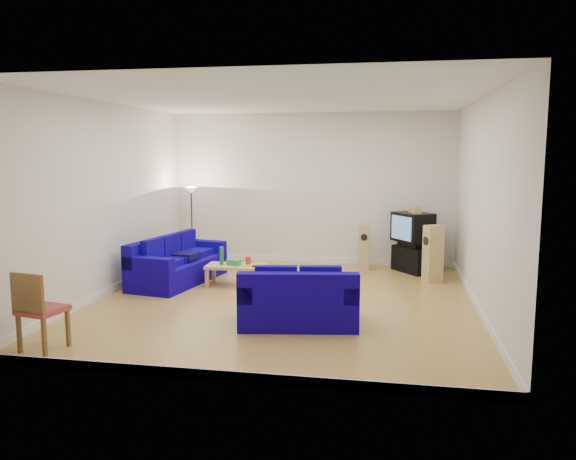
% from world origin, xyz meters
% --- Properties ---
extents(room, '(6.01, 6.51, 3.21)m').
position_xyz_m(room, '(0.00, 0.00, 1.54)').
color(room, olive).
rests_on(room, ground).
extents(sofa_three_seat, '(1.27, 2.25, 0.82)m').
position_xyz_m(sofa_three_seat, '(-2.20, 0.95, 0.31)').
color(sofa_three_seat, '#0D007F').
rests_on(sofa_three_seat, ground).
extents(sofa_loveseat, '(1.73, 1.14, 0.81)m').
position_xyz_m(sofa_loveseat, '(0.44, -1.22, 0.31)').
color(sofa_loveseat, '#0D007F').
rests_on(sofa_loveseat, ground).
extents(coffee_table, '(1.06, 0.55, 0.38)m').
position_xyz_m(coffee_table, '(-1.02, 0.85, 0.33)').
color(coffee_table, tan).
rests_on(coffee_table, ground).
extents(bottle, '(0.09, 0.09, 0.32)m').
position_xyz_m(bottle, '(-1.29, 0.85, 0.54)').
color(bottle, '#197233').
rests_on(bottle, coffee_table).
extents(tissue_box, '(0.27, 0.20, 0.10)m').
position_xyz_m(tissue_box, '(-1.06, 0.83, 0.43)').
color(tissue_box, green).
rests_on(tissue_box, coffee_table).
extents(red_canister, '(0.10, 0.10, 0.14)m').
position_xyz_m(red_canister, '(-0.83, 0.96, 0.45)').
color(red_canister, red).
rests_on(red_canister, coffee_table).
extents(remote, '(0.16, 0.11, 0.02)m').
position_xyz_m(remote, '(-0.64, 0.78, 0.39)').
color(remote, black).
rests_on(remote, coffee_table).
extents(tv_stand, '(0.87, 0.94, 0.51)m').
position_xyz_m(tv_stand, '(2.13, 2.64, 0.25)').
color(tv_stand, black).
rests_on(tv_stand, ground).
extents(av_receiver, '(0.60, 0.60, 0.11)m').
position_xyz_m(av_receiver, '(2.11, 2.63, 0.56)').
color(av_receiver, black).
rests_on(av_receiver, tv_stand).
extents(television, '(0.88, 0.92, 0.58)m').
position_xyz_m(television, '(2.10, 2.63, 0.90)').
color(television, black).
rests_on(television, av_receiver).
extents(centre_speaker, '(0.24, 0.41, 0.13)m').
position_xyz_m(centre_speaker, '(2.13, 2.59, 1.26)').
color(centre_speaker, tan).
rests_on(centre_speaker, television).
extents(speaker_left, '(0.22, 0.29, 0.93)m').
position_xyz_m(speaker_left, '(1.16, 2.70, 0.47)').
color(speaker_left, tan).
rests_on(speaker_left, ground).
extents(speaker_right, '(0.39, 0.36, 1.05)m').
position_xyz_m(speaker_right, '(2.45, 1.80, 0.53)').
color(speaker_right, tan).
rests_on(speaker_right, ground).
extents(floor_lamp, '(0.28, 0.28, 1.65)m').
position_xyz_m(floor_lamp, '(-2.45, 2.54, 1.36)').
color(floor_lamp, black).
rests_on(floor_lamp, ground).
extents(dining_chair, '(0.55, 0.55, 0.98)m').
position_xyz_m(dining_chair, '(-2.46, -2.77, 0.55)').
color(dining_chair, brown).
rests_on(dining_chair, ground).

